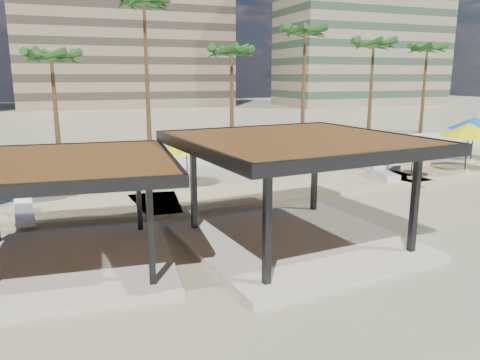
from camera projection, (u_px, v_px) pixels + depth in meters
The scene contains 22 objects.
ground at pixel (331, 238), 17.09m from camera, with size 200.00×200.00×0.00m, color tan.
promenade at pixel (285, 186), 24.75m from camera, with size 44.45×7.97×0.24m.
boundary_wall at pixel (203, 154), 31.49m from camera, with size 56.00×0.30×1.20m, color silver.
building_mid at pixel (124, 28), 86.25m from camera, with size 38.00×16.00×30.40m.
building_east at pixel (364, 15), 90.35m from camera, with size 32.00×15.00×36.40m.
pavilion_central at pixel (296, 181), 15.98m from camera, with size 8.18×8.18×3.81m.
pavilion_west at pixel (62, 203), 14.15m from camera, with size 7.34×7.34×3.41m.
umbrella_a at pixel (17, 154), 20.40m from camera, with size 3.48×3.48×2.62m.
umbrella_b at pixel (186, 145), 23.90m from camera, with size 3.54×3.54×2.50m.
umbrella_c at pixel (414, 144), 25.62m from camera, with size 3.35×3.35×2.25m.
umbrella_d at pixel (474, 123), 30.78m from camera, with size 3.85×3.85×2.95m.
umbrella_e at pixel (469, 130), 27.15m from camera, with size 4.12×4.12×2.92m.
lounger_a at pixel (25, 215), 18.59m from camera, with size 0.87×2.20×0.81m.
lounger_b at pixel (372, 167), 28.37m from camera, with size 1.02×1.98×0.71m.
lounger_c at pixel (383, 174), 26.17m from camera, with size 1.16×2.47×0.90m.
lounger_d at pixel (394, 165), 29.10m from camera, with size 1.74×2.03×0.77m.
palm_c at pixel (51, 60), 28.86m from camera, with size 3.00×3.00×7.80m.
palm_d at pixel (144, 9), 30.98m from camera, with size 3.00×3.00×11.39m.
palm_e at pixel (232, 55), 33.30m from camera, with size 3.00×3.00×8.30m.
palm_f at pixel (305, 36), 35.28m from camera, with size 3.00×3.00×9.91m.
palm_g at pixel (373, 48), 37.22m from camera, with size 3.00×3.00×9.10m.
palm_h at pixel (427, 52), 39.94m from camera, with size 3.00×3.00×8.91m.
Camera 1 is at (-9.00, -13.88, 5.81)m, focal length 35.00 mm.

